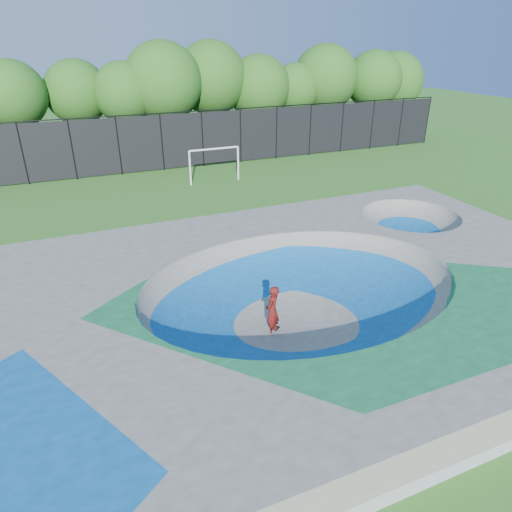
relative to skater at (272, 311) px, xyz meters
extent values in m
plane|color=#2C661C|center=(1.30, 0.48, -0.87)|extent=(120.00, 120.00, 0.00)
cube|color=gray|center=(1.30, 0.48, -0.12)|extent=(22.00, 14.00, 1.50)
imported|color=#B5180E|center=(0.00, 0.00, 0.00)|extent=(0.75, 0.74, 1.74)
cube|color=black|center=(0.00, 0.00, -0.84)|extent=(0.75, 0.65, 0.05)
cylinder|color=white|center=(2.09, 17.15, 0.24)|extent=(0.12, 0.12, 2.22)
cylinder|color=white|center=(5.42, 17.15, 0.24)|extent=(0.12, 0.12, 2.22)
cylinder|color=white|center=(3.75, 17.15, 1.35)|extent=(3.33, 0.12, 0.12)
cylinder|color=black|center=(-7.70, 21.48, 1.13)|extent=(0.09, 0.09, 4.00)
cylinder|color=black|center=(-4.70, 21.48, 1.13)|extent=(0.09, 0.09, 4.00)
cylinder|color=black|center=(-1.70, 21.48, 1.13)|extent=(0.09, 0.09, 4.00)
cylinder|color=black|center=(1.30, 21.48, 1.13)|extent=(0.09, 0.09, 4.00)
cylinder|color=black|center=(4.30, 21.48, 1.13)|extent=(0.09, 0.09, 4.00)
cylinder|color=black|center=(7.30, 21.48, 1.13)|extent=(0.09, 0.09, 4.00)
cylinder|color=black|center=(10.30, 21.48, 1.13)|extent=(0.09, 0.09, 4.00)
cylinder|color=black|center=(13.30, 21.48, 1.13)|extent=(0.09, 0.09, 4.00)
cylinder|color=black|center=(16.30, 21.48, 1.13)|extent=(0.09, 0.09, 4.00)
cylinder|color=black|center=(19.30, 21.48, 1.13)|extent=(0.09, 0.09, 4.00)
cylinder|color=black|center=(22.30, 21.48, 1.13)|extent=(0.09, 0.09, 4.00)
cylinder|color=black|center=(25.30, 21.48, 1.13)|extent=(0.09, 0.09, 4.00)
cube|color=black|center=(1.30, 21.48, 1.13)|extent=(48.00, 0.03, 3.80)
cylinder|color=black|center=(1.30, 21.48, 3.13)|extent=(48.00, 0.08, 0.08)
cylinder|color=#3F291F|center=(-7.90, 26.13, 0.82)|extent=(0.44, 0.44, 3.37)
sphere|color=#255C18|center=(-7.90, 26.13, 4.28)|extent=(4.72, 4.72, 4.72)
cylinder|color=#3F291F|center=(-3.59, 27.23, 0.77)|extent=(0.44, 0.44, 3.27)
sphere|color=#255C18|center=(-3.59, 27.23, 4.17)|extent=(4.72, 4.72, 4.72)
cylinder|color=#3F291F|center=(-0.38, 25.47, 0.81)|extent=(0.44, 0.44, 3.36)
sphere|color=#255C18|center=(-0.38, 25.47, 4.17)|extent=(4.48, 4.48, 4.48)
cylinder|color=#3F291F|center=(2.60, 25.48, 0.87)|extent=(0.44, 0.44, 3.48)
sphere|color=#255C18|center=(2.60, 25.48, 4.83)|extent=(5.91, 5.91, 5.91)
cylinder|color=#3F291F|center=(6.85, 26.79, 0.91)|extent=(0.44, 0.44, 3.55)
sphere|color=#255C18|center=(6.85, 26.79, 4.87)|extent=(5.83, 5.83, 5.83)
cylinder|color=#3F291F|center=(10.87, 26.34, 0.58)|extent=(0.44, 0.44, 2.89)
sphere|color=#255C18|center=(10.87, 26.34, 4.03)|extent=(5.36, 5.36, 5.36)
cylinder|color=#3F291F|center=(14.32, 26.29, 0.66)|extent=(0.44, 0.44, 3.06)
sphere|color=#255C18|center=(14.32, 26.29, 3.81)|extent=(4.30, 4.30, 4.30)
cylinder|color=#3F291F|center=(17.50, 26.58, 0.77)|extent=(0.44, 0.44, 3.27)
sphere|color=#255C18|center=(17.50, 26.58, 4.57)|extent=(5.79, 5.79, 5.79)
cylinder|color=#3F291F|center=(22.04, 25.60, 0.79)|extent=(0.44, 0.44, 3.32)
sphere|color=#255C18|center=(22.04, 25.60, 4.37)|extent=(5.11, 5.11, 5.11)
cylinder|color=#3F291F|center=(25.84, 27.42, 0.51)|extent=(0.44, 0.44, 2.77)
sphere|color=#255C18|center=(25.84, 27.42, 3.97)|extent=(5.53, 5.53, 5.53)
camera|label=1|loc=(-5.35, -11.22, 7.95)|focal=32.00mm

